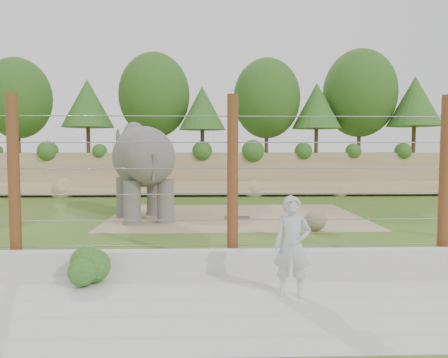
{
  "coord_description": "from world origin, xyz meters",
  "views": [
    {
      "loc": [
        -0.51,
        -14.56,
        2.76
      ],
      "look_at": [
        0.0,
        2.0,
        1.6
      ],
      "focal_mm": 35.0,
      "sensor_mm": 36.0,
      "label": 1
    }
  ],
  "objects_px": {
    "elephant": "(144,171)",
    "zookeeper": "(292,246)",
    "stone_ball": "(315,220)",
    "barrier_fence": "(233,181)"
  },
  "relations": [
    {
      "from": "elephant",
      "to": "stone_ball",
      "type": "xyz_separation_m",
      "value": [
        6.06,
        -2.6,
        -1.51
      ]
    },
    {
      "from": "elephant",
      "to": "zookeeper",
      "type": "xyz_separation_m",
      "value": [
        4.09,
        -8.93,
        -0.94
      ]
    },
    {
      "from": "elephant",
      "to": "zookeeper",
      "type": "bearing_deg",
      "value": -84.4
    },
    {
      "from": "stone_ball",
      "to": "zookeeper",
      "type": "bearing_deg",
      "value": -107.3
    },
    {
      "from": "elephant",
      "to": "barrier_fence",
      "type": "height_order",
      "value": "barrier_fence"
    },
    {
      "from": "stone_ball",
      "to": "zookeeper",
      "type": "distance_m",
      "value": 6.65
    },
    {
      "from": "zookeeper",
      "to": "stone_ball",
      "type": "bearing_deg",
      "value": 83.18
    },
    {
      "from": "stone_ball",
      "to": "barrier_fence",
      "type": "relative_size",
      "value": 0.04
    },
    {
      "from": "elephant",
      "to": "stone_ball",
      "type": "relative_size",
      "value": 6.47
    },
    {
      "from": "barrier_fence",
      "to": "stone_ball",
      "type": "bearing_deg",
      "value": 54.73
    }
  ]
}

